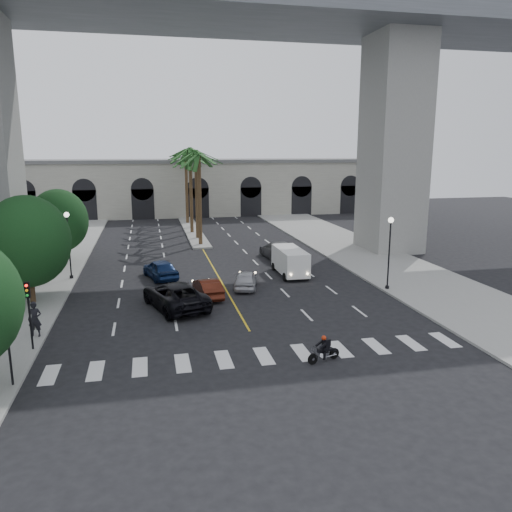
% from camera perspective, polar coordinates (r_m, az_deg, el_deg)
% --- Properties ---
extents(ground, '(140.00, 140.00, 0.00)m').
position_cam_1_polar(ground, '(26.57, 0.15, -10.09)').
color(ground, black).
rests_on(ground, ground).
extents(sidewalk_left, '(8.00, 100.00, 0.15)m').
position_cam_1_polar(sidewalk_left, '(41.43, -25.44, -3.01)').
color(sidewalk_left, gray).
rests_on(sidewalk_left, ground).
extents(sidewalk_right, '(8.00, 100.00, 0.15)m').
position_cam_1_polar(sidewalk_right, '(45.09, 14.84, -1.06)').
color(sidewalk_right, gray).
rests_on(sidewalk_right, ground).
extents(median, '(2.00, 24.00, 0.20)m').
position_cam_1_polar(median, '(63.03, -7.29, 2.95)').
color(median, gray).
rests_on(median, ground).
extents(pier_building, '(71.00, 10.50, 8.50)m').
position_cam_1_polar(pier_building, '(79.41, -8.48, 7.82)').
color(pier_building, beige).
rests_on(pier_building, ground).
extents(bridge, '(75.00, 13.00, 26.00)m').
position_cam_1_polar(bridge, '(47.60, -1.63, 22.36)').
color(bridge, gray).
rests_on(bridge, ground).
extents(palm_a, '(3.20, 3.20, 10.30)m').
position_cam_1_polar(palm_a, '(52.30, -6.57, 11.01)').
color(palm_a, '#47331E').
rests_on(palm_a, ground).
extents(palm_b, '(3.20, 3.20, 10.60)m').
position_cam_1_polar(palm_b, '(56.28, -6.89, 11.35)').
color(palm_b, '#47331E').
rests_on(palm_b, ground).
extents(palm_c, '(3.20, 3.20, 10.10)m').
position_cam_1_polar(palm_c, '(60.25, -7.54, 10.94)').
color(palm_c, '#47331E').
rests_on(palm_c, ground).
extents(palm_d, '(3.20, 3.20, 10.90)m').
position_cam_1_polar(palm_d, '(64.25, -7.55, 11.66)').
color(palm_d, '#47331E').
rests_on(palm_d, ground).
extents(palm_e, '(3.20, 3.20, 10.40)m').
position_cam_1_polar(palm_e, '(68.22, -8.04, 11.29)').
color(palm_e, '#47331E').
rests_on(palm_e, ground).
extents(palm_f, '(3.20, 3.20, 10.70)m').
position_cam_1_polar(palm_f, '(72.23, -8.06, 11.54)').
color(palm_f, '#47331E').
rests_on(palm_f, ground).
extents(street_tree_mid, '(5.44, 5.44, 7.21)m').
position_cam_1_polar(street_tree_mid, '(35.37, -24.67, 1.51)').
color(street_tree_mid, '#382616').
rests_on(street_tree_mid, ground).
extents(street_tree_far, '(5.04, 5.04, 6.68)m').
position_cam_1_polar(street_tree_far, '(47.06, -21.62, 3.77)').
color(street_tree_far, '#382616').
rests_on(street_tree_far, ground).
extents(lamp_post_left_far, '(0.40, 0.40, 5.35)m').
position_cam_1_polar(lamp_post_left_far, '(41.05, -20.64, 1.77)').
color(lamp_post_left_far, black).
rests_on(lamp_post_left_far, ground).
extents(lamp_post_right, '(0.40, 0.40, 5.35)m').
position_cam_1_polar(lamp_post_right, '(36.75, 15.01, 1.00)').
color(lamp_post_right, black).
rests_on(lamp_post_right, ground).
extents(traffic_signal_near, '(0.25, 0.18, 3.65)m').
position_cam_1_polar(traffic_signal_near, '(23.58, -26.55, -7.84)').
color(traffic_signal_near, black).
rests_on(traffic_signal_near, ground).
extents(traffic_signal_far, '(0.25, 0.18, 3.65)m').
position_cam_1_polar(traffic_signal_far, '(27.28, -24.55, -5.04)').
color(traffic_signal_far, black).
rests_on(traffic_signal_far, ground).
extents(motorcycle_rider, '(1.78, 0.72, 1.33)m').
position_cam_1_polar(motorcycle_rider, '(24.63, 7.86, -10.55)').
color(motorcycle_rider, black).
rests_on(motorcycle_rider, ground).
extents(car_a, '(2.51, 4.15, 1.32)m').
position_cam_1_polar(car_a, '(36.67, -1.17, -2.70)').
color(car_a, '#B1B2B7').
rests_on(car_a, ground).
extents(car_b, '(1.85, 4.15, 1.32)m').
position_cam_1_polar(car_b, '(34.64, -5.52, -3.65)').
color(car_b, '#48190E').
rests_on(car_b, ground).
extents(car_c, '(4.58, 6.73, 1.71)m').
position_cam_1_polar(car_c, '(32.55, -9.22, -4.44)').
color(car_c, black).
rests_on(car_c, ground).
extents(car_d, '(2.77, 5.91, 1.67)m').
position_cam_1_polar(car_d, '(46.48, 2.57, 0.68)').
color(car_d, '#5B5B5F').
rests_on(car_d, ground).
extents(car_e, '(3.03, 4.88, 1.55)m').
position_cam_1_polar(car_e, '(40.07, -10.86, -1.48)').
color(car_e, navy).
rests_on(car_e, ground).
extents(cargo_van, '(2.07, 5.08, 2.16)m').
position_cam_1_polar(cargo_van, '(40.44, 3.94, -0.54)').
color(cargo_van, white).
rests_on(cargo_van, ground).
extents(pedestrian_a, '(0.74, 0.52, 1.92)m').
position_cam_1_polar(pedestrian_a, '(29.44, -23.96, -6.62)').
color(pedestrian_a, black).
rests_on(pedestrian_a, sidewalk_left).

